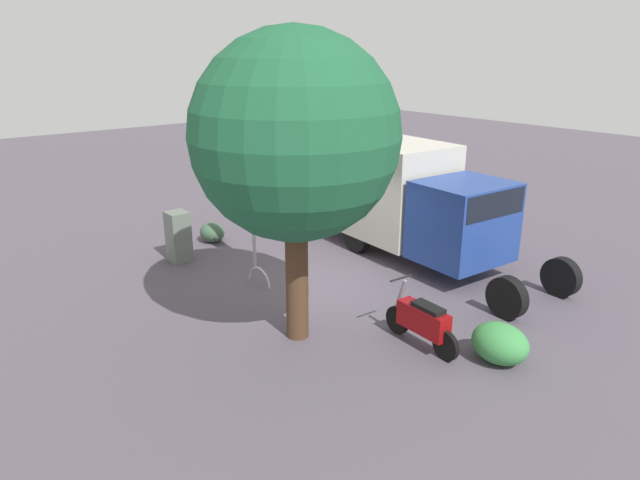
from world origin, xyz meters
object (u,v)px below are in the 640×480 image
(bike_rack_hoop, at_px, (260,284))
(box_truck_near, at_px, (398,193))
(utility_cabinet, at_px, (178,237))
(stop_sign, at_px, (251,183))
(street_tree, at_px, (295,138))
(motorcycle, at_px, (423,321))

(bike_rack_hoop, bearing_deg, box_truck_near, -95.00)
(box_truck_near, bearing_deg, utility_cabinet, -117.25)
(utility_cabinet, bearing_deg, stop_sign, -142.95)
(street_tree, bearing_deg, motorcycle, -139.07)
(box_truck_near, xyz_separation_m, motorcycle, (-4.03, 3.49, -1.11))
(street_tree, height_order, bike_rack_hoop, street_tree)
(motorcycle, distance_m, bike_rack_hoop, 4.49)
(utility_cabinet, relative_size, bike_rack_hoop, 1.56)
(box_truck_near, bearing_deg, stop_sign, -105.92)
(motorcycle, height_order, bike_rack_hoop, motorcycle)
(utility_cabinet, height_order, bike_rack_hoop, utility_cabinet)
(motorcycle, distance_m, street_tree, 4.08)
(box_truck_near, height_order, street_tree, street_tree)
(stop_sign, distance_m, utility_cabinet, 2.59)
(motorcycle, relative_size, bike_rack_hoop, 2.13)
(box_truck_near, height_order, utility_cabinet, box_truck_near)
(box_truck_near, relative_size, utility_cabinet, 6.09)
(utility_cabinet, xyz_separation_m, bike_rack_hoop, (-2.61, -0.77, -0.66))
(stop_sign, xyz_separation_m, bike_rack_hoop, (-0.96, 0.48, -2.21))
(street_tree, distance_m, bike_rack_hoop, 4.71)
(motorcycle, relative_size, utility_cabinet, 1.37)
(stop_sign, bearing_deg, utility_cabinet, 37.05)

